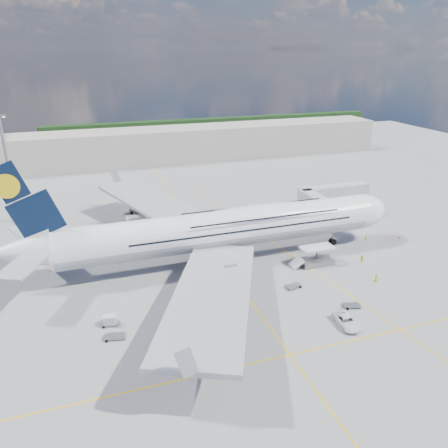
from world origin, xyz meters
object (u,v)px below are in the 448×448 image
object	(u,v)px
light_mast	(9,169)
dolly_nose_far	(352,305)
dolly_row_b	(188,315)
cone_wing_left_inner	(150,226)
jet_bridge	(328,196)
crew_van	(376,278)
baggage_tug	(230,293)
dolly_nose_near	(293,286)
catering_truck_outer	(141,208)
airliner	(223,229)
dolly_back	(110,320)
cargo_loader	(315,258)
cone_tail	(50,271)
crew_wing	(181,293)
cone_wing_right_outer	(225,332)
cone_nose	(399,237)
cone_wing_left_outer	(148,216)
dolly_row_c	(196,319)
cone_wing_right_inner	(171,323)
service_van	(346,322)
crew_tug	(226,346)
catering_truck_inner	(139,224)
crew_loader	(362,259)
dolly_row_a	(114,336)
crew_nose	(366,238)

from	to	relation	value
light_mast	dolly_nose_far	size ratio (longest dim) A/B	8.17
dolly_row_b	cone_wing_left_inner	size ratio (longest dim) A/B	4.77
jet_bridge	crew_van	bearing A→B (deg)	-102.34
jet_bridge	baggage_tug	distance (m)	41.00
dolly_nose_near	catering_truck_outer	distance (m)	49.47
airliner	dolly_back	distance (m)	28.14
cargo_loader	crew_van	size ratio (longest dim) A/B	5.52
jet_bridge	cargo_loader	bearing A→B (deg)	-125.75
light_mast	cone_tail	world-z (taller)	light_mast
light_mast	dolly_nose_near	xyz separation A→B (m)	(48.68, -48.79, -12.89)
baggage_tug	crew_wing	distance (m)	8.21
crew_wing	cone_wing_right_outer	xyz separation A→B (m)	(3.84, -11.56, -0.68)
cone_nose	cone_wing_left_outer	bearing A→B (deg)	148.43
catering_truck_outer	cone_wing_left_inner	size ratio (longest dim) A/B	10.06
dolly_row_c	cone_wing_right_inner	size ratio (longest dim) A/B	5.30
dolly_row_b	service_van	xyz separation A→B (m)	(22.28, -8.96, -0.17)
dolly_nose_near	catering_truck_outer	xyz separation A→B (m)	(-19.83, 45.31, 1.28)
dolly_back	baggage_tug	world-z (taller)	dolly_back
airliner	crew_tug	bearing A→B (deg)	-107.56
catering_truck_inner	cone_tail	xyz separation A→B (m)	(-18.84, -14.70, -1.49)
dolly_row_c	cone_wing_left_inner	world-z (taller)	dolly_row_c
crew_tug	crew_van	bearing A→B (deg)	42.12
catering_truck_inner	crew_loader	size ratio (longest dim) A/B	3.77
dolly_row_a	dolly_nose_far	bearing A→B (deg)	4.15
dolly_row_a	cone_wing_right_inner	bearing A→B (deg)	15.04
crew_tug	cone_wing_left_outer	bearing A→B (deg)	116.10
dolly_row_b	cone_wing_right_outer	world-z (taller)	dolly_row_b
dolly_row_a	cargo_loader	bearing A→B (deg)	26.30
dolly_nose_near	crew_wing	xyz separation A→B (m)	(-19.37, 2.78, 0.63)
airliner	crew_wing	bearing A→B (deg)	-134.85
crew_nose	cone_wing_right_outer	distance (m)	45.24
dolly_back	crew_van	distance (m)	46.54
baggage_tug	dolly_nose_far	bearing A→B (deg)	-16.30
light_mast	cone_wing_left_inner	bearing A→B (deg)	-23.88
crew_wing	cone_wing_right_inner	distance (m)	7.64
dolly_row_b	catering_truck_outer	size ratio (longest dim) A/B	0.47
catering_truck_inner	crew_nose	distance (m)	50.70
cone_wing_right_outer	catering_truck_outer	bearing A→B (deg)	94.54
crew_nose	dolly_row_b	bearing A→B (deg)	-168.49
cargo_loader	dolly_row_a	size ratio (longest dim) A/B	2.65
baggage_tug	crew_van	size ratio (longest dim) A/B	1.80
baggage_tug	crew_tug	xyz separation A→B (m)	(-5.40, -13.48, 0.24)
dolly_row_b	crew_wing	xyz separation A→B (m)	(0.49, 6.60, 0.03)
airliner	crew_tug	distance (m)	28.59
cone_wing_left_inner	dolly_nose_near	bearing A→B (deg)	-61.74
dolly_nose_near	crew_wing	size ratio (longest dim) A/B	1.66
baggage_tug	crew_wing	world-z (taller)	crew_wing
dolly_nose_near	cone_wing_right_inner	xyz separation A→B (m)	(-22.66, -4.08, -0.02)
crew_van	cone_wing_left_inner	xyz separation A→B (m)	(-34.33, 38.50, -0.47)
catering_truck_outer	crew_wing	size ratio (longest dim) A/B	3.30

